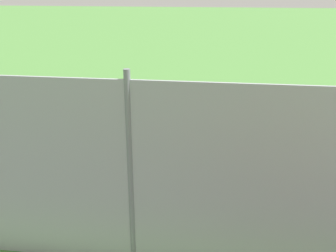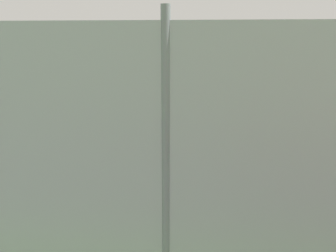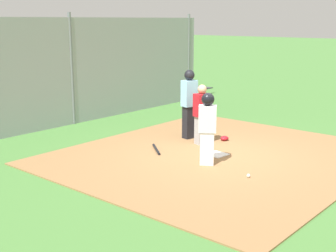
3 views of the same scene
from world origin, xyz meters
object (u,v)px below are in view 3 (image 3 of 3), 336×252
object	(u,v)px
home_plate	(217,154)
runner	(207,124)
baseball_bat	(156,149)
umpire	(189,102)
catcher	(202,114)
baseball	(248,176)
catcher_mask	(224,138)

from	to	relation	value
home_plate	runner	distance (m)	1.19
runner	baseball_bat	xyz separation A→B (m)	(-0.10, -1.58, -0.87)
umpire	runner	bearing A→B (deg)	-29.45
umpire	catcher	bearing A→B (deg)	-10.25
umpire	baseball	xyz separation A→B (m)	(1.73, 2.88, -0.94)
catcher_mask	baseball	size ratio (longest dim) A/B	3.24
runner	baseball_bat	bearing A→B (deg)	52.11
runner	catcher	bearing A→B (deg)	6.08
catcher	runner	bearing A→B (deg)	-33.30
home_plate	catcher	size ratio (longest dim) A/B	0.29
runner	baseball	world-z (taller)	runner
catcher	runner	world-z (taller)	runner
umpire	runner	distance (m)	2.33
home_plate	baseball	distance (m)	1.67
home_plate	baseball	bearing A→B (deg)	56.99
catcher	catcher_mask	distance (m)	1.02
catcher	runner	size ratio (longest dim) A/B	0.96
baseball_bat	home_plate	bearing A→B (deg)	64.75
catcher	umpire	distance (m)	0.69
baseball	umpire	bearing A→B (deg)	-121.01
baseball_bat	baseball	world-z (taller)	baseball
home_plate	umpire	distance (m)	1.94
home_plate	runner	world-z (taller)	runner
baseball_bat	catcher_mask	bearing A→B (deg)	107.26
catcher_mask	catcher	bearing A→B (deg)	-22.21
baseball_bat	runner	bearing A→B (deg)	35.02
home_plate	catcher_mask	xyz separation A→B (m)	(-1.22, -0.60, 0.05)
runner	baseball_bat	world-z (taller)	runner
umpire	catcher_mask	bearing A→B (deg)	37.38
catcher_mask	baseball	world-z (taller)	catcher_mask
runner	home_plate	bearing A→B (deg)	-15.97
baseball_bat	catcher_mask	size ratio (longest dim) A/B	3.52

